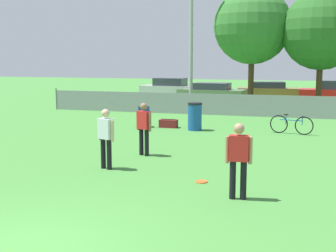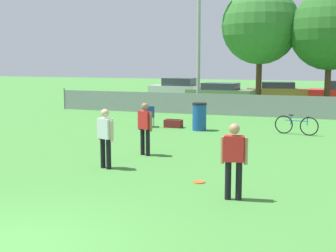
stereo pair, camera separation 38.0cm
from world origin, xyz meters
name	(u,v)px [view 1 (the left image)]	position (x,y,z in m)	size (l,w,h in m)	color
fence_backline	(229,105)	(0.00, 18.00, 0.55)	(20.11, 0.07, 1.21)	gray
light_pole	(191,16)	(-2.54, 19.92, 5.22)	(0.90, 0.36, 8.91)	#9E9EA3
tree_near_pole	(252,26)	(0.65, 21.18, 4.71)	(4.31, 4.31, 6.87)	#4C331E
tree_far_right	(321,31)	(4.34, 20.96, 4.36)	(4.20, 4.20, 6.48)	#4C331E
player_thrower_red	(239,156)	(2.73, 3.73, 0.91)	(0.55, 0.27, 1.58)	black
player_defender_red	(144,125)	(-0.66, 7.30, 0.91)	(0.52, 0.36, 1.58)	black
player_receiver_white	(106,135)	(-1.01, 5.37, 0.91)	(0.53, 0.34, 1.58)	black
frisbee_disc	(201,182)	(1.70, 4.80, 0.01)	(0.29, 0.29, 0.03)	#E5591E
folding_chair_sideline	(144,115)	(-2.72, 12.79, 0.52)	(0.61, 0.62, 0.90)	#333338
bicycle_sideline	(291,125)	(3.34, 12.82, 0.37)	(1.66, 0.50, 0.76)	black
trash_bin	(195,116)	(-0.45, 12.63, 0.57)	(0.59, 0.59, 1.13)	#194C99
gear_bag_sideline	(168,124)	(-1.70, 13.06, 0.17)	(0.74, 0.41, 0.36)	maroon
parked_car_silver	(170,88)	(-6.16, 27.66, 0.70)	(4.42, 1.89, 1.48)	black
parked_car_olive	(212,92)	(-2.64, 26.01, 0.62)	(4.66, 2.17, 1.26)	black
parked_car_tan	(268,90)	(0.92, 28.76, 0.63)	(4.61, 2.44, 1.26)	black
parked_car_red	(335,93)	(5.36, 26.25, 0.73)	(4.36, 1.92, 1.52)	black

